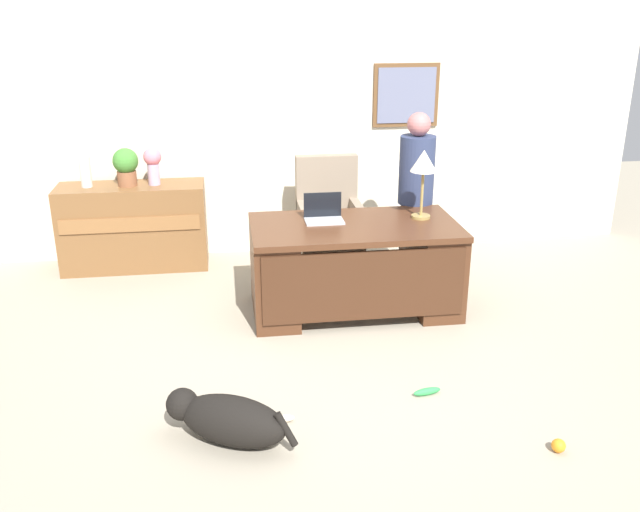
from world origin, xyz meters
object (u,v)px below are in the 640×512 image
person_standing (415,197)px  dog_toy_ball (559,446)px  dog_lying (227,419)px  desk (355,265)px  dog_toy_bone (427,391)px  laptop (323,214)px  desk_lamp (424,165)px  dog_toy_plush (282,419)px  armchair (329,221)px  vase_with_flowers (153,163)px  potted_plant (126,165)px  vase_empty (85,172)px  credenza (134,227)px

person_standing → dog_toy_ball: bearing=-86.8°
person_standing → dog_lying: 3.01m
desk → dog_toy_bone: 1.48m
person_standing → laptop: (-0.91, -0.43, 0.01)m
desk_lamp → dog_toy_plush: (-1.35, -1.71, -1.20)m
armchair → vase_with_flowers: bearing=169.8°
desk → dog_lying: 2.07m
armchair → potted_plant: potted_plant is taller
vase_empty → armchair: bearing=-7.4°
armchair → dog_toy_ball: bearing=-74.1°
vase_empty → potted_plant: 0.38m
vase_with_flowers → dog_toy_plush: (0.96, -2.90, -1.02)m
person_standing → dog_lying: (-1.77, -2.34, -0.66)m
person_standing → potted_plant: size_ratio=4.40×
credenza → vase_with_flowers: 0.67m
armchair → vase_empty: bearing=172.6°
armchair → dog_toy_ball: (0.89, -3.13, -0.45)m
desk → person_standing: bearing=41.7°
desk → dog_toy_bone: bearing=-80.5°
desk → person_standing: (0.67, 0.60, 0.40)m
dog_lying → person_standing: bearing=52.8°
desk → laptop: size_ratio=5.37×
person_standing → laptop: bearing=-154.9°
vase_empty → person_standing: bearing=-13.3°
laptop → dog_toy_ball: 2.64m
desk_lamp → dog_toy_ball: desk_lamp is taller
dog_toy_bone → dog_lying: bearing=-166.1°
dog_toy_ball → laptop: bearing=115.0°
vase_empty → dog_toy_ball: 4.77m
vase_with_flowers → credenza: bearing=-179.7°
desk → potted_plant: size_ratio=4.77×
laptop → desk_lamp: desk_lamp is taller
vase_with_flowers → dog_toy_plush: 3.22m
dog_toy_plush → vase_with_flowers: bearing=108.3°
dog_toy_bone → armchair: bearing=97.1°
armchair → dog_lying: armchair is taller
dog_toy_bone → person_standing: bearing=77.7°
armchair → dog_toy_ball: armchair is taller
credenza → dog_toy_ball: credenza is taller
dog_lying → dog_toy_bone: dog_lying is taller
vase_empty → dog_lying: bearing=-67.7°
person_standing → vase_with_flowers: (-2.39, 0.71, 0.24)m
armchair → dog_toy_ball: size_ratio=13.12×
armchair → dog_toy_bone: size_ratio=5.53×
desk → dog_lying: (-1.10, -1.74, -0.26)m
desk → vase_empty: vase_empty is taller
potted_plant → vase_with_flowers: bearing=0.0°
potted_plant → dog_toy_plush: 3.30m
armchair → dog_toy_bone: (0.30, -2.42, -0.46)m
desk → armchair: 1.02m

